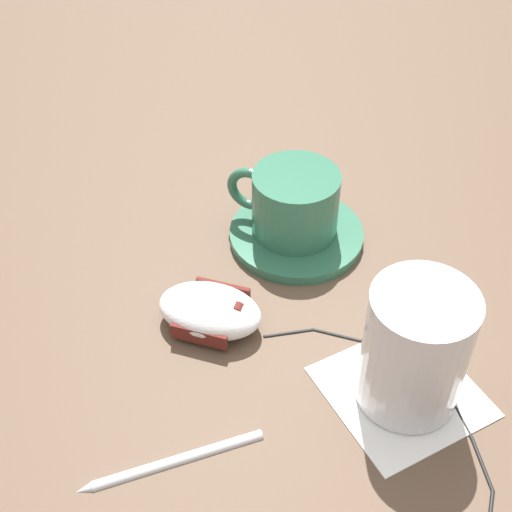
{
  "coord_description": "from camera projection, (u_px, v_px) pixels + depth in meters",
  "views": [
    {
      "loc": [
        0.36,
        0.21,
        0.49
      ],
      "look_at": [
        -0.04,
        -0.07,
        0.03
      ],
      "focal_mm": 50.0,
      "sensor_mm": 36.0,
      "label": 1
    }
  ],
  "objects": [
    {
      "name": "saucer",
      "position": [
        296.0,
        235.0,
        0.73
      ],
      "size": [
        0.14,
        0.14,
        0.01
      ],
      "primitive_type": "cylinder",
      "color": "#2D664C",
      "rests_on": "ground"
    },
    {
      "name": "napkin_under_glass",
      "position": [
        402.0,
        390.0,
        0.6
      ],
      "size": [
        0.16,
        0.16,
        0.0
      ],
      "primitive_type": "cube",
      "rotation": [
        0.0,
        0.0,
        -0.47
      ],
      "color": "white",
      "rests_on": "ground"
    },
    {
      "name": "pen",
      "position": [
        173.0,
        459.0,
        0.55
      ],
      "size": [
        0.12,
        0.09,
        0.01
      ],
      "color": "silver",
      "rests_on": "ground"
    },
    {
      "name": "mouse_cable",
      "position": [
        405.0,
        394.0,
        0.59
      ],
      "size": [
        0.12,
        0.24,
        0.0
      ],
      "color": "black",
      "rests_on": "ground"
    },
    {
      "name": "computer_mouse",
      "position": [
        210.0,
        310.0,
        0.64
      ],
      "size": [
        0.09,
        0.11,
        0.04
      ],
      "color": "silver",
      "rests_on": "ground"
    },
    {
      "name": "ground_plane",
      "position": [
        298.0,
        338.0,
        0.64
      ],
      "size": [
        3.0,
        3.0,
        0.0
      ],
      "primitive_type": "plane",
      "color": "brown"
    },
    {
      "name": "coffee_cup",
      "position": [
        293.0,
        202.0,
        0.71
      ],
      "size": [
        0.09,
        0.12,
        0.07
      ],
      "color": "#2D664C",
      "rests_on": "saucer"
    },
    {
      "name": "drinking_glass",
      "position": [
        415.0,
        349.0,
        0.55
      ],
      "size": [
        0.08,
        0.08,
        0.11
      ],
      "primitive_type": "cylinder",
      "color": "silver",
      "rests_on": "napkin_under_glass"
    }
  ]
}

